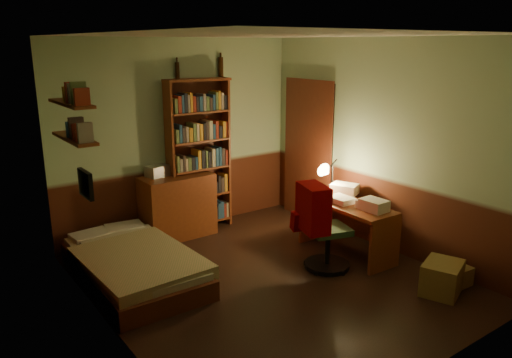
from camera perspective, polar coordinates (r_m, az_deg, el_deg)
floor at (r=5.62m, az=1.53°, el=-11.54°), size 3.50×4.00×0.02m
ceiling at (r=5.02m, az=1.75°, el=16.25°), size 3.50×4.00×0.02m
wall_back at (r=6.83m, az=-8.77°, el=4.77°), size 3.50×0.02×2.60m
wall_left at (r=4.35m, az=-17.04°, el=-1.76°), size 0.02×4.00×2.60m
wall_right at (r=6.37m, az=14.29°, el=3.72°), size 0.02×4.00×2.60m
wall_front at (r=3.84m, az=20.35°, el=-4.30°), size 3.50×0.02×2.60m
doorway at (r=7.28m, az=6.09°, el=3.10°), size 0.06×0.90×2.00m
door_trim at (r=7.26m, az=5.88°, el=3.07°), size 0.02×0.98×2.08m
bed at (r=5.69m, az=-13.92°, el=-8.39°), size 1.06×1.93×0.57m
dresser at (r=6.75m, az=-8.94°, el=-3.08°), size 0.95×0.48×0.84m
mini_stereo at (r=6.63m, az=-11.23°, el=0.93°), size 0.31×0.26×0.15m
bookshelf at (r=6.84m, az=-6.55°, el=2.62°), size 0.91×0.36×2.08m
bottle_left at (r=6.67m, az=-8.99°, el=12.15°), size 0.06×0.06×0.21m
bottle_right at (r=7.00m, az=-4.05°, el=12.65°), size 0.08×0.08×0.26m
desk at (r=6.24m, az=10.36°, el=-5.61°), size 0.54×1.23×0.65m
paper_stack at (r=6.50m, az=10.08°, el=-1.13°), size 0.35×0.39×0.13m
desk_lamp at (r=6.59m, az=8.77°, el=1.15°), size 0.19×0.19×0.57m
office_chair at (r=5.74m, az=8.30°, el=-4.93°), size 0.68×0.63×1.11m
red_jacket at (r=5.61m, az=6.03°, el=3.40°), size 0.37×0.50×0.53m
wall_shelf_lower at (r=5.34m, az=-20.05°, el=4.39°), size 0.20×0.90×0.03m
wall_shelf_upper at (r=5.29m, az=-20.39°, el=8.11°), size 0.20×0.90×0.03m
framed_picture at (r=4.93m, az=-18.90°, el=-0.56°), size 0.04×0.32×0.26m
cardboard_box_a at (r=5.62m, az=20.49°, el=-10.54°), size 0.54×0.49×0.33m
cardboard_box_b at (r=5.88m, az=21.92°, el=-10.24°), size 0.30×0.25×0.20m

